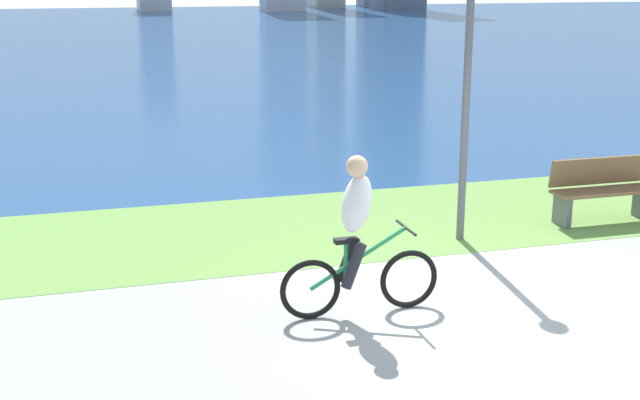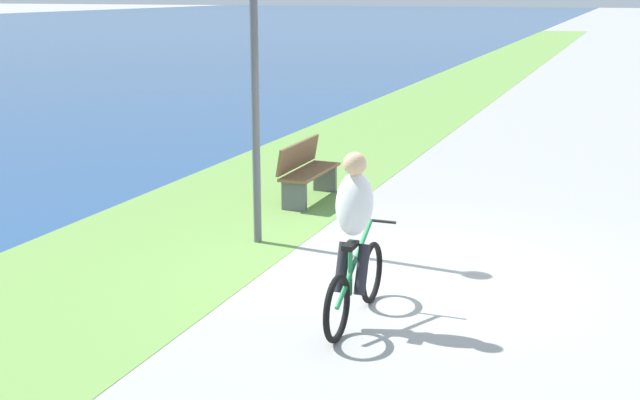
{
  "view_description": "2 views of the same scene",
  "coord_description": "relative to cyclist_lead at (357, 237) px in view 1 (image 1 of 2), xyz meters",
  "views": [
    {
      "loc": [
        -4.11,
        -7.38,
        3.42
      ],
      "look_at": [
        -1.87,
        0.36,
        1.21
      ],
      "focal_mm": 46.89,
      "sensor_mm": 36.0,
      "label": 1
    },
    {
      "loc": [
        -8.8,
        -2.14,
        3.13
      ],
      "look_at": [
        -1.82,
        0.47,
        1.27
      ],
      "focal_mm": 47.42,
      "sensor_mm": 36.0,
      "label": 2
    }
  ],
  "objects": [
    {
      "name": "bay_water_surface",
      "position": [
        1.52,
        41.14,
        -0.83
      ],
      "size": [
        300.0,
        72.81,
        0.0
      ],
      "primitive_type": "cube",
      "color": "navy",
      "rests_on": "ground"
    },
    {
      "name": "grass_strip_bayside",
      "position": [
        1.52,
        3.08,
        -0.83
      ],
      "size": [
        120.0,
        3.31,
        0.01
      ],
      "primitive_type": "cube",
      "color": "#6B9947",
      "rests_on": "ground"
    },
    {
      "name": "bench_near_path",
      "position": [
        4.37,
        2.2,
        -0.38
      ],
      "size": [
        1.5,
        0.47,
        0.9
      ],
      "color": "brown",
      "rests_on": "ground"
    },
    {
      "name": "lamppost_tall",
      "position": [
        2.1,
        1.98,
        1.5
      ],
      "size": [
        0.28,
        0.28,
        3.52
      ],
      "color": "#595960",
      "rests_on": "ground"
    },
    {
      "name": "ground_plane",
      "position": [
        1.52,
        -0.23,
        -0.83
      ],
      "size": [
        300.0,
        300.0,
        0.0
      ],
      "primitive_type": "plane",
      "color": "#9E9E99"
    },
    {
      "name": "cyclist_lead",
      "position": [
        0.0,
        0.0,
        0.0
      ],
      "size": [
        1.7,
        0.52,
        1.67
      ],
      "color": "black",
      "rests_on": "ground"
    }
  ]
}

